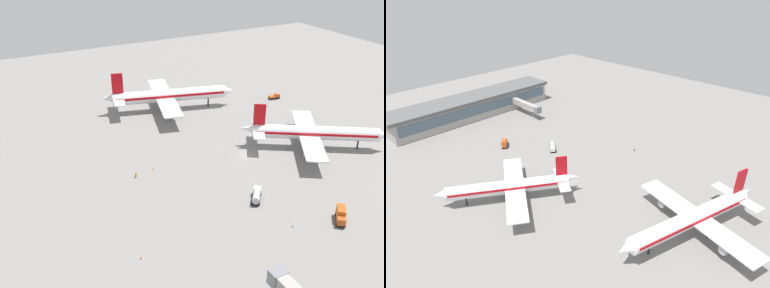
% 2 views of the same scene
% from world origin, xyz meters
% --- Properties ---
extents(ground, '(288.00, 288.00, 0.00)m').
position_xyz_m(ground, '(0.00, 0.00, 0.00)').
color(ground, gray).
extents(airplane_at_gate, '(40.10, 33.76, 13.90)m').
position_xyz_m(airplane_at_gate, '(21.34, -5.43, 5.05)').
color(airplane_at_gate, white).
rests_on(airplane_at_gate, ground).
extents(airplane_taxiing, '(49.26, 40.26, 15.25)m').
position_xyz_m(airplane_taxiing, '(-4.33, 44.00, 5.54)').
color(airplane_taxiing, white).
rests_on(airplane_taxiing, ground).
extents(pushback_tractor, '(4.61, 2.68, 1.90)m').
position_xyz_m(pushback_tractor, '(37.52, 34.12, 0.97)').
color(pushback_tractor, black).
rests_on(pushback_tractor, ground).
extents(fuel_truck, '(5.51, 6.04, 2.50)m').
position_xyz_m(fuel_truck, '(-11.06, -21.37, 1.39)').
color(fuel_truck, black).
rests_on(fuel_truck, ground).
extents(catering_truck, '(5.11, 5.47, 3.30)m').
position_xyz_m(catering_truck, '(1.14, -38.06, 1.70)').
color(catering_truck, black).
rests_on(catering_truck, ground).
extents(ground_crew_worker, '(0.56, 0.47, 1.67)m').
position_xyz_m(ground_crew_worker, '(-33.83, 3.50, 0.85)').
color(ground_crew_worker, '#1E2338').
rests_on(ground_crew_worker, ground).
extents(safety_cone_near_gate, '(0.44, 0.44, 0.60)m').
position_xyz_m(safety_cone_near_gate, '(-10.23, -34.62, 0.30)').
color(safety_cone_near_gate, '#EA590C').
rests_on(safety_cone_near_gate, ground).
extents(safety_cone_mid_apron, '(0.44, 0.44, 0.60)m').
position_xyz_m(safety_cone_mid_apron, '(-45.39, -28.06, 0.30)').
color(safety_cone_mid_apron, '#EA590C').
rests_on(safety_cone_mid_apron, ground).
extents(safety_cone_far_side, '(0.44, 0.44, 0.60)m').
position_xyz_m(safety_cone_far_side, '(-27.93, 5.03, 0.30)').
color(safety_cone_far_side, '#EA590C').
rests_on(safety_cone_far_side, ground).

